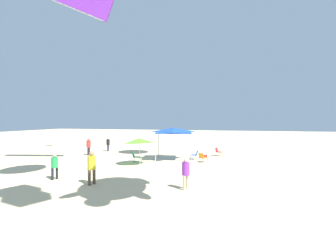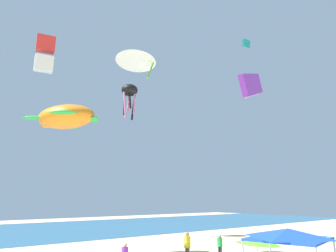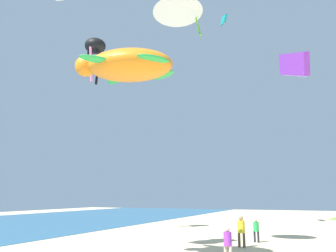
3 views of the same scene
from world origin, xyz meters
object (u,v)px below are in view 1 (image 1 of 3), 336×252
Objects in this scene: canopy_tent at (174,131)px; cooler_box at (204,156)px; person_beachcomber at (186,171)px; folding_chair_facing_ocean at (195,154)px; folding_chair_near_cooler at (218,151)px; person_near_umbrella at (55,164)px; folding_chair_left_of_tent at (135,156)px; person_watching_sky at (89,145)px; person_by_tent at (92,165)px; folding_chair_right_of_tent at (202,157)px; person_far_stroller at (108,143)px; beach_umbrella at (139,141)px.

cooler_box is at bearing -143.61° from canopy_tent.
folding_chair_facing_ocean is at bearing -153.04° from person_beachcomber.
folding_chair_near_cooler is 0.50× the size of person_beachcomber.
person_beachcomber is at bearing -68.95° from person_near_umbrella.
person_near_umbrella is at bearing 153.28° from folding_chair_left_of_tent.
person_watching_sky is 0.92× the size of person_by_tent.
canopy_tent is 3.93m from cooler_box.
person_watching_sky reaches higher than folding_chair_right_of_tent.
folding_chair_right_of_tent is 8.05m from person_beachcomber.
folding_chair_right_of_tent is at bearing 93.51° from cooler_box.
folding_chair_near_cooler is 13.03m from person_watching_sky.
folding_chair_right_of_tent is at bearing -87.68° from folding_chair_left_of_tent.
folding_chair_left_of_tent is (2.94, 1.72, -2.14)m from canopy_tent.
folding_chair_right_of_tent is at bearing -157.91° from person_beachcomber.
cooler_box is at bearing -65.39° from folding_chair_left_of_tent.
person_far_stroller is at bearing 9.10° from folding_chair_right_of_tent.
person_by_tent reaches higher than person_watching_sky.
beach_umbrella is 1.47× the size of person_far_stroller.
person_near_umbrella reaches higher than folding_chair_left_of_tent.
person_by_tent is at bearing 75.05° from canopy_tent.
person_watching_sky is (12.72, 2.82, 0.54)m from folding_chair_near_cooler.
beach_umbrella is 2.84× the size of folding_chair_left_of_tent.
person_watching_sky is at bearing 123.51° from folding_chair_near_cooler.
person_watching_sky reaches higher than person_far_stroller.
canopy_tent is 9.55m from person_by_tent.
person_near_umbrella is (-3.79, 9.31, -0.09)m from person_watching_sky.
person_near_umbrella is (3.17, 5.61, -1.01)m from beach_umbrella.
person_far_stroller reaches higher than folding_chair_near_cooler.
cooler_box is 11.59m from person_watching_sky.
canopy_tent is 9.26m from person_beachcomber.
person_by_tent reaches higher than person_far_stroller.
cooler_box is (0.15, -2.48, -0.27)m from folding_chair_right_of_tent.
person_watching_sky is (11.65, -1.27, 0.54)m from folding_chair_right_of_tent.
beach_umbrella reaches higher than cooler_box.
cooler_box is (-0.67, -1.11, -0.27)m from folding_chair_facing_ocean.
person_far_stroller is 3.19m from person_watching_sky.
person_far_stroller is at bearing -22.22° from person_watching_sky.
person_far_stroller is (6.54, -6.86, -1.01)m from beach_umbrella.
folding_chair_near_cooler is at bearing -60.73° from folding_chair_left_of_tent.
beach_umbrella is at bearing 159.61° from folding_chair_near_cooler.
folding_chair_near_cooler is at bearing 80.72° from person_far_stroller.
folding_chair_facing_ocean is (-4.76, -2.44, 0.00)m from folding_chair_left_of_tent.
folding_chair_left_of_tent is at bearing 33.22° from cooler_box.
folding_chair_right_of_tent is at bearing -23.32° from person_near_umbrella.
person_near_umbrella is at bearing 7.40° from person_far_stroller.
beach_umbrella reaches higher than folding_chair_facing_ocean.
folding_chair_facing_ocean is 11.75m from person_near_umbrella.
canopy_tent is at bearing -108.43° from person_watching_sky.
beach_umbrella is at bearing -154.94° from folding_chair_left_of_tent.
cooler_box is at bearing 164.03° from folding_chair_near_cooler.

